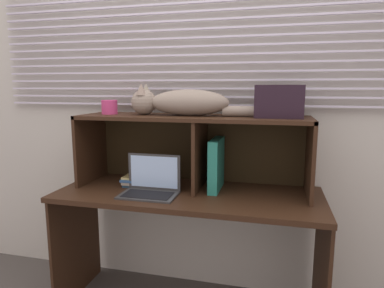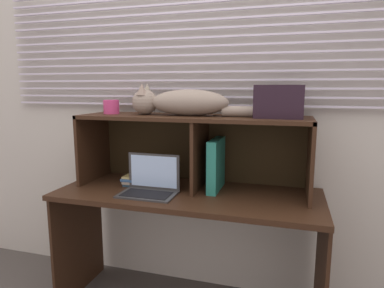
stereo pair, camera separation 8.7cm
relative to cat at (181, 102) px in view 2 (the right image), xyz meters
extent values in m
cube|color=beige|center=(0.07, 0.24, -0.03)|extent=(4.40, 0.04, 2.50)
cube|color=silver|center=(0.07, 0.19, -0.02)|extent=(2.81, 0.02, 0.01)
cube|color=silver|center=(0.07, 0.19, 0.03)|extent=(2.81, 0.02, 0.01)
cube|color=silver|center=(0.07, 0.19, 0.08)|extent=(2.81, 0.02, 0.01)
cube|color=silver|center=(0.07, 0.19, 0.13)|extent=(2.81, 0.02, 0.01)
cube|color=silver|center=(0.07, 0.19, 0.19)|extent=(2.81, 0.02, 0.01)
cube|color=silver|center=(0.07, 0.19, 0.24)|extent=(2.81, 0.02, 0.01)
cube|color=silver|center=(0.07, 0.19, 0.29)|extent=(2.81, 0.02, 0.01)
cube|color=silver|center=(0.07, 0.19, 0.34)|extent=(2.81, 0.02, 0.01)
cube|color=silver|center=(0.07, 0.19, 0.39)|extent=(2.81, 0.02, 0.01)
cube|color=silver|center=(0.07, 0.19, 0.45)|extent=(2.81, 0.02, 0.01)
cube|color=silver|center=(0.07, 0.19, 0.50)|extent=(2.81, 0.02, 0.01)
cube|color=silver|center=(0.07, 0.19, 0.55)|extent=(2.81, 0.02, 0.01)
cube|color=silver|center=(0.07, 0.19, 0.60)|extent=(2.81, 0.02, 0.01)
cube|color=#321D11|center=(0.07, -0.10, -0.53)|extent=(1.54, 0.60, 0.03)
cube|color=#321D11|center=(-0.69, -0.10, -0.91)|extent=(0.02, 0.54, 0.73)
cube|color=#321D11|center=(0.83, -0.10, -0.91)|extent=(0.02, 0.54, 0.73)
cube|color=#321D11|center=(0.07, 0.00, -0.09)|extent=(1.37, 0.38, 0.02)
cube|color=#321D11|center=(-0.61, 0.00, -0.30)|extent=(0.02, 0.38, 0.44)
cube|color=#321D11|center=(0.75, 0.00, -0.30)|extent=(0.02, 0.38, 0.44)
cube|color=#321D11|center=(0.12, 0.00, -0.31)|extent=(0.02, 0.36, 0.42)
cube|color=black|center=(0.07, 0.19, -0.30)|extent=(1.37, 0.01, 0.44)
ellipsoid|color=gray|center=(0.05, 0.00, 0.00)|extent=(0.47, 0.18, 0.15)
sphere|color=gray|center=(-0.23, 0.00, 0.00)|extent=(0.15, 0.15, 0.15)
cone|color=gray|center=(-0.23, -0.04, 0.08)|extent=(0.07, 0.07, 0.07)
cone|color=gray|center=(-0.23, 0.04, 0.08)|extent=(0.07, 0.07, 0.07)
cylinder|color=gray|center=(0.37, 0.00, -0.05)|extent=(0.23, 0.06, 0.06)
cube|color=#353535|center=(-0.13, -0.22, -0.51)|extent=(0.32, 0.20, 0.01)
cube|color=#353535|center=(-0.13, -0.12, -0.40)|extent=(0.32, 0.01, 0.21)
cube|color=#ADD1F9|center=(-0.13, -0.13, -0.40)|extent=(0.29, 0.00, 0.19)
cube|color=black|center=(-0.13, -0.23, -0.51)|extent=(0.27, 0.14, 0.00)
cube|color=#25806D|center=(0.22, 0.00, -0.36)|extent=(0.06, 0.27, 0.31)
cube|color=#315672|center=(-0.26, 0.01, -0.51)|extent=(0.17, 0.24, 0.02)
cube|color=gray|center=(-0.26, 0.00, -0.49)|extent=(0.17, 0.24, 0.02)
cube|color=#305382|center=(-0.27, -0.01, -0.47)|extent=(0.17, 0.24, 0.01)
cube|color=tan|center=(-0.26, 0.01, -0.46)|extent=(0.17, 0.24, 0.01)
cylinder|color=#C73A74|center=(-0.46, 0.00, -0.03)|extent=(0.10, 0.10, 0.09)
cube|color=black|center=(0.57, 0.00, 0.01)|extent=(0.26, 0.19, 0.18)
camera|label=1|loc=(0.55, -1.93, 0.09)|focal=31.40mm
camera|label=2|loc=(0.63, -1.91, 0.09)|focal=31.40mm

